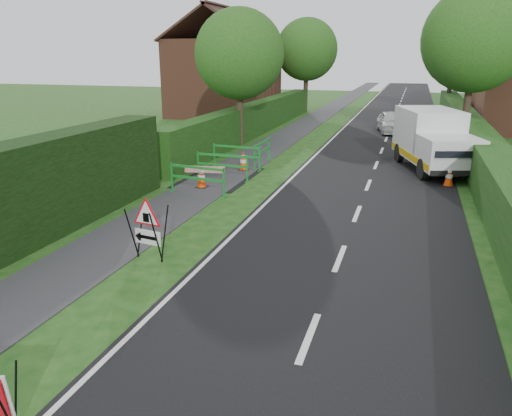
{
  "coord_description": "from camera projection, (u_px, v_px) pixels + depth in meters",
  "views": [
    {
      "loc": [
        3.83,
        -6.15,
        4.48
      ],
      "look_at": [
        0.42,
        4.72,
        0.97
      ],
      "focal_mm": 35.0,
      "sensor_mm": 36.0,
      "label": 1
    }
  ],
  "objects": [
    {
      "name": "hedge_west_far",
      "position": [
        256.0,
        133.0,
        29.51
      ],
      "size": [
        1.0,
        24.0,
        1.8
      ],
      "primitive_type": "cube",
      "color": "#14380F",
      "rests_on": "ground"
    },
    {
      "name": "footpath",
      "position": [
        327.0,
        111.0,
        40.79
      ],
      "size": [
        2.0,
        90.0,
        0.02
      ],
      "primitive_type": "cube",
      "color": "#2D2D30",
      "rests_on": "ground"
    },
    {
      "name": "traffic_cone_2",
      "position": [
        441.0,
        158.0,
        20.44
      ],
      "size": [
        0.38,
        0.38,
        0.79
      ],
      "color": "black",
      "rests_on": "ground"
    },
    {
      "name": "ped_barrier_3",
      "position": [
        262.0,
        150.0,
        21.02
      ],
      "size": [
        0.39,
        2.07,
        1.0
      ],
      "rotation": [
        0.0,
        0.0,
        1.55
      ],
      "color": "#167D26",
      "rests_on": "ground"
    },
    {
      "name": "tree_ne",
      "position": [
        475.0,
        40.0,
        24.72
      ],
      "size": [
        5.2,
        5.2,
        7.79
      ],
      "color": "#2D2116",
      "rests_on": "ground"
    },
    {
      "name": "tree_fe",
      "position": [
        453.0,
        58.0,
        39.59
      ],
      "size": [
        4.2,
        4.2,
        6.33
      ],
      "color": "#2D2116",
      "rests_on": "ground"
    },
    {
      "name": "traffic_cone_1",
      "position": [
        456.0,
        167.0,
        18.92
      ],
      "size": [
        0.38,
        0.38,
        0.79
      ],
      "color": "black",
      "rests_on": "ground"
    },
    {
      "name": "hedge_east",
      "position": [
        476.0,
        167.0,
        20.75
      ],
      "size": [
        1.2,
        50.0,
        1.5
      ],
      "primitive_type": "cube",
      "color": "#14380F",
      "rests_on": "ground"
    },
    {
      "name": "tree_fw",
      "position": [
        307.0,
        50.0,
        38.91
      ],
      "size": [
        4.8,
        4.8,
        7.24
      ],
      "color": "#2D2116",
      "rests_on": "ground"
    },
    {
      "name": "house_west",
      "position": [
        224.0,
        76.0,
        37.38
      ],
      "size": [
        7.5,
        7.4,
        7.88
      ],
      "color": "brown",
      "rests_on": "ground"
    },
    {
      "name": "ped_barrier_1",
      "position": [
        222.0,
        163.0,
        18.43
      ],
      "size": [
        2.08,
        0.47,
        1.0
      ],
      "rotation": [
        0.0,
        0.0,
        -0.06
      ],
      "color": "#167D26",
      "rests_on": "ground"
    },
    {
      "name": "ground",
      "position": [
        143.0,
        345.0,
        8.02
      ],
      "size": [
        120.0,
        120.0,
        0.0
      ],
      "primitive_type": "plane",
      "color": "#154313",
      "rests_on": "ground"
    },
    {
      "name": "hatchback_car",
      "position": [
        392.0,
        122.0,
        29.58
      ],
      "size": [
        2.18,
        3.95,
        1.27
      ],
      "primitive_type": "imported",
      "rotation": [
        0.0,
        0.0,
        0.19
      ],
      "color": "silver",
      "rests_on": "ground"
    },
    {
      "name": "redwhite_plank",
      "position": [
        205.0,
        181.0,
        18.38
      ],
      "size": [
        1.48,
        0.31,
        0.25
      ],
      "primitive_type": "cube",
      "rotation": [
        0.0,
        0.0,
        0.18
      ],
      "color": "red",
      "rests_on": "ground"
    },
    {
      "name": "road_surface",
      "position": [
        396.0,
        114.0,
        39.22
      ],
      "size": [
        6.0,
        90.0,
        0.02
      ],
      "primitive_type": "cube",
      "color": "black",
      "rests_on": "ground"
    },
    {
      "name": "ped_barrier_2",
      "position": [
        237.0,
        154.0,
        20.12
      ],
      "size": [
        2.08,
        0.49,
        1.0
      ],
      "rotation": [
        0.0,
        0.0,
        -0.07
      ],
      "color": "#167D26",
      "rests_on": "ground"
    },
    {
      "name": "traffic_cone_4",
      "position": [
        243.0,
        161.0,
        20.0
      ],
      "size": [
        0.38,
        0.38,
        0.79
      ],
      "color": "black",
      "rests_on": "ground"
    },
    {
      "name": "triangle_sign",
      "position": [
        146.0,
        224.0,
        11.1
      ],
      "size": [
        0.97,
        0.97,
        1.25
      ],
      "rotation": [
        0.0,
        0.0,
        -0.16
      ],
      "color": "black",
      "rests_on": "ground"
    },
    {
      "name": "traffic_cone_0",
      "position": [
        449.0,
        176.0,
        17.56
      ],
      "size": [
        0.38,
        0.38,
        0.79
      ],
      "color": "black",
      "rests_on": "ground"
    },
    {
      "name": "tree_nw",
      "position": [
        239.0,
        54.0,
        24.43
      ],
      "size": [
        4.4,
        4.4,
        6.7
      ],
      "color": "#2D2116",
      "rests_on": "ground"
    },
    {
      "name": "ped_barrier_0",
      "position": [
        197.0,
        176.0,
        16.45
      ],
      "size": [
        2.09,
        0.61,
        1.0
      ],
      "rotation": [
        0.0,
        0.0,
        -0.13
      ],
      "color": "#167D26",
      "rests_on": "ground"
    },
    {
      "name": "traffic_cone_3",
      "position": [
        201.0,
        177.0,
        17.39
      ],
      "size": [
        0.38,
        0.38,
        0.79
      ],
      "color": "black",
      "rests_on": "ground"
    },
    {
      "name": "works_van",
      "position": [
        433.0,
        139.0,
        19.93
      ],
      "size": [
        3.43,
        5.5,
        2.35
      ],
      "rotation": [
        0.0,
        0.0,
        0.3
      ],
      "color": "silver",
      "rests_on": "ground"
    }
  ]
}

